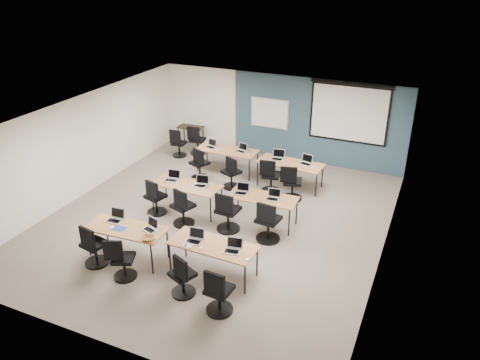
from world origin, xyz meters
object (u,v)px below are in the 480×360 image
at_px(training_table_mid_left, 186,186).
at_px(task_chair_1, 121,262).
at_px(projector_screen, 349,110).
at_px(laptop_10, 278,157).
at_px(task_chair_2, 182,279).
at_px(laptop_5, 201,183).
at_px(laptop_3, 233,248).
at_px(training_table_back_left, 227,151).
at_px(task_chair_0, 94,249).
at_px(task_chair_3, 218,295).
at_px(task_chair_10, 270,179).
at_px(training_table_mid_right, 263,199).
at_px(task_chair_4, 155,200).
at_px(training_table_front_right, 213,246).
at_px(task_chair_8, 199,166).
at_px(laptop_4, 172,178).
at_px(task_chair_6, 227,215).
at_px(laptop_2, 195,238).
at_px(laptop_6, 242,191).
at_px(training_table_front_left, 126,230).
at_px(laptop_11, 306,162).
at_px(spare_chair_a, 197,143).
at_px(laptop_8, 211,145).
at_px(task_chair_5, 183,210).
at_px(laptop_7, 273,196).
at_px(whiteboard, 270,113).
at_px(utility_table, 191,130).
at_px(laptop_1, 151,227).
at_px(task_chair_11, 291,185).
at_px(training_table_back_right, 290,164).
at_px(laptop_9, 242,149).
at_px(laptop_0, 116,218).

bearing_deg(training_table_mid_left, task_chair_1, -83.20).
bearing_deg(projector_screen, laptop_10, -131.61).
height_order(task_chair_2, laptop_5, laptop_5).
bearing_deg(laptop_3, training_table_back_left, 107.36).
height_order(laptop_3, laptop_10, laptop_10).
bearing_deg(laptop_5, task_chair_0, -119.30).
xyz_separation_m(projector_screen, task_chair_0, (-3.73, -7.17, -1.48)).
height_order(training_table_mid_left, task_chair_1, task_chair_1).
distance_m(task_chair_3, task_chair_10, 5.05).
relative_size(training_table_mid_right, task_chair_4, 1.70).
bearing_deg(training_table_front_right, laptop_5, 125.02).
distance_m(task_chair_3, task_chair_8, 5.80).
distance_m(laptop_4, task_chair_6, 1.97).
bearing_deg(laptop_2, task_chair_4, 135.41).
height_order(task_chair_4, laptop_6, task_chair_4).
bearing_deg(training_table_front_left, task_chair_4, 101.42).
relative_size(laptop_11, spare_chair_a, 0.33).
distance_m(task_chair_6, laptop_8, 3.66).
bearing_deg(task_chair_10, laptop_11, 31.81).
height_order(training_table_front_left, laptop_3, laptop_3).
bearing_deg(task_chair_5, laptop_7, 42.08).
xyz_separation_m(training_table_mid_left, task_chair_5, (0.29, -0.72, -0.27)).
relative_size(whiteboard, utility_table, 1.47).
xyz_separation_m(laptop_1, task_chair_6, (0.99, 1.67, -0.36)).
distance_m(training_table_back_left, task_chair_10, 1.85).
bearing_deg(task_chair_0, laptop_11, 71.60).
relative_size(laptop_5, laptop_6, 1.05).
bearing_deg(training_table_mid_right, utility_table, 135.51).
relative_size(training_table_front_left, spare_chair_a, 1.76).
relative_size(training_table_mid_left, task_chair_4, 1.83).
height_order(projector_screen, task_chair_11, projector_screen).
height_order(training_table_mid_right, laptop_8, laptop_8).
distance_m(training_table_front_left, task_chair_2, 1.88).
bearing_deg(task_chair_5, laptop_11, 74.96).
bearing_deg(laptop_4, task_chair_1, -85.79).
height_order(laptop_1, laptop_4, laptop_4).
xyz_separation_m(laptop_2, laptop_10, (0.11, 4.71, 0.00)).
height_order(training_table_back_left, task_chair_10, task_chair_10).
xyz_separation_m(training_table_back_left, training_table_back_right, (2.05, -0.18, 0.00)).
height_order(training_table_mid_right, task_chair_8, task_chair_8).
distance_m(training_table_front_right, laptop_9, 5.01).
xyz_separation_m(training_table_back_left, task_chair_4, (-0.57, -3.08, -0.28)).
distance_m(task_chair_6, utility_table, 5.59).
height_order(task_chair_6, laptop_8, task_chair_6).
bearing_deg(whiteboard, task_chair_4, -104.61).
relative_size(task_chair_10, laptop_11, 3.05).
relative_size(laptop_8, utility_table, 0.36).
height_order(laptop_5, task_chair_6, task_chair_6).
height_order(laptop_0, laptop_10, laptop_10).
bearing_deg(laptop_10, laptop_9, 167.53).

